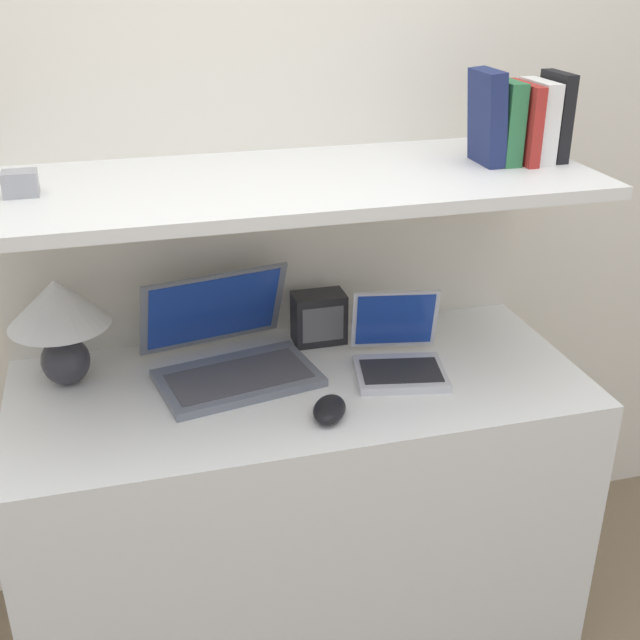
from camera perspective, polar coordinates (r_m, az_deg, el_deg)
wall_back at (r=2.10m, az=-3.92°, el=10.79°), size 6.00×0.05×2.40m
desk at (r=2.15m, az=-1.27°, el=-13.37°), size 1.37×0.60×0.76m
back_riser at (r=2.28m, az=-3.27°, el=-3.97°), size 1.37×0.04×1.22m
shelf at (r=1.82m, az=-2.07°, el=9.72°), size 1.37×0.54×0.03m
table_lamp at (r=1.95m, az=-18.09°, el=0.38°), size 0.24×0.24×0.27m
laptop_large at (r=1.97m, az=-6.46°, el=-2.41°), size 0.43×0.39×0.24m
laptop_small at (r=1.98m, az=5.60°, el=-2.47°), size 0.25×0.26×0.19m
computer_mouse at (r=1.79m, az=0.68°, el=-6.37°), size 0.11×0.13×0.04m
router_box at (r=2.10m, az=-0.08°, el=0.16°), size 0.14×0.09×0.14m
book_black at (r=2.03m, az=16.36°, el=13.73°), size 0.03×0.12×0.20m
book_white at (r=2.01m, az=15.19°, el=13.50°), size 0.04×0.14×0.19m
book_red at (r=1.99m, az=14.15°, el=13.46°), size 0.03×0.16×0.18m
book_green at (r=1.97m, az=13.03°, el=13.55°), size 0.04×0.13×0.19m
book_navy at (r=1.94m, az=11.80°, el=13.90°), size 0.06×0.12×0.22m
shelf_gadget at (r=1.77m, az=-20.54°, el=9.08°), size 0.07×0.06×0.05m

